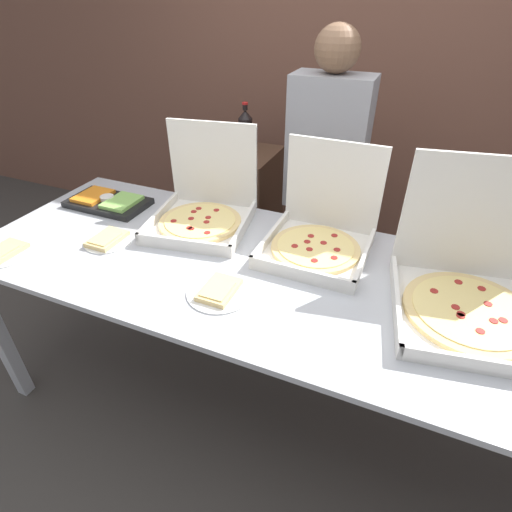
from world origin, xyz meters
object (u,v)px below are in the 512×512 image
pizza_box_far_right (204,207)px  soda_bottle (245,130)px  pizza_box_near_left (320,233)px  paper_plate_front_center (107,240)px  veggie_tray (108,202)px  person_guest_plaid (323,190)px  paper_plate_front_right (4,252)px  pizza_box_far_left (471,288)px  soda_can_silver (223,145)px  paper_plate_front_left (219,291)px

pizza_box_far_right → soda_bottle: 0.84m
pizza_box_near_left → paper_plate_front_center: size_ratio=2.15×
veggie_tray → person_guest_plaid: person_guest_plaid is taller
pizza_box_near_left → pizza_box_far_right: 0.57m
veggie_tray → soda_bottle: 0.97m
paper_plate_front_right → pizza_box_near_left: bearing=25.5°
pizza_box_far_right → person_guest_plaid: bearing=42.1°
pizza_box_far_left → veggie_tray: bearing=165.6°
pizza_box_near_left → soda_can_silver: (-0.81, 0.68, 0.07)m
pizza_box_near_left → veggie_tray: 1.13m
paper_plate_front_center → person_guest_plaid: person_guest_plaid is taller
pizza_box_far_right → paper_plate_front_right: (-0.65, -0.59, -0.07)m
paper_plate_front_right → soda_can_silver: (0.41, 1.27, 0.13)m
paper_plate_front_center → pizza_box_far_right: bearing=47.2°
pizza_box_near_left → soda_can_silver: bearing=140.4°
paper_plate_front_center → soda_can_silver: 1.02m
pizza_box_near_left → soda_bottle: pizza_box_near_left is taller
pizza_box_far_left → person_guest_plaid: person_guest_plaid is taller
paper_plate_front_left → veggie_tray: size_ratio=0.59×
pizza_box_far_left → pizza_box_far_right: bearing=161.3°
veggie_tray → person_guest_plaid: size_ratio=0.24×
veggie_tray → soda_can_silver: soda_can_silver is taller
veggie_tray → soda_bottle: soda_bottle is taller
paper_plate_front_left → soda_can_silver: 1.27m
pizza_box_near_left → person_guest_plaid: 0.58m
paper_plate_front_right → soda_can_silver: size_ratio=1.80×
paper_plate_front_left → person_guest_plaid: size_ratio=0.14×
person_guest_plaid → paper_plate_front_left: bearing=83.1°
soda_can_silver → person_guest_plaid: person_guest_plaid is taller
paper_plate_front_left → paper_plate_front_right: (-0.97, -0.13, 0.00)m
soda_bottle → person_guest_plaid: (0.59, -0.26, -0.20)m
pizza_box_far_left → veggie_tray: size_ratio=1.42×
paper_plate_front_center → soda_can_silver: size_ratio=1.68×
soda_bottle → paper_plate_front_center: bearing=-98.1°
pizza_box_near_left → pizza_box_far_left: bearing=-16.2°
pizza_box_near_left → person_guest_plaid: person_guest_plaid is taller
paper_plate_front_left → soda_can_silver: size_ratio=1.99×
soda_bottle → soda_can_silver: bearing=-122.2°
veggie_tray → soda_bottle: size_ratio=1.43×
paper_plate_front_left → soda_bottle: soda_bottle is taller
paper_plate_front_right → paper_plate_front_center: bearing=37.2°
paper_plate_front_center → soda_bottle: bearing=81.9°
pizza_box_near_left → soda_bottle: (-0.72, 0.83, 0.13)m
soda_bottle → person_guest_plaid: person_guest_plaid is taller
pizza_box_far_left → soda_can_silver: size_ratio=4.78×
paper_plate_front_center → pizza_box_far_left: bearing=5.8°
person_guest_plaid → paper_plate_front_center: bearing=49.8°
soda_can_silver → paper_plate_front_left: bearing=-63.9°
pizza_box_far_right → person_guest_plaid: person_guest_plaid is taller
pizza_box_far_right → paper_plate_front_center: size_ratio=2.50×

